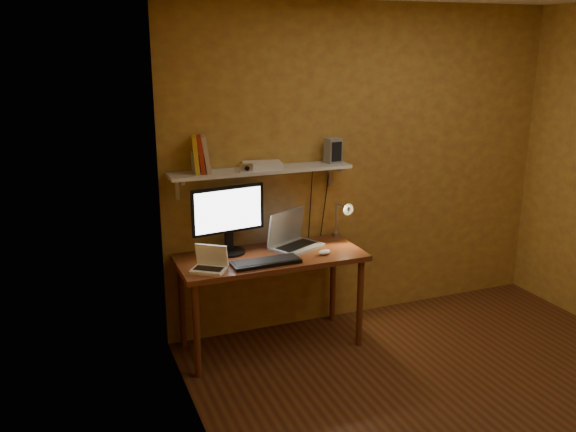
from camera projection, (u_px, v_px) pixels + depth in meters
name	position (u px, v px, depth m)	size (l,w,h in m)	color
room	(495.00, 215.00, 3.60)	(3.44, 3.24, 2.64)	#553116
desk	(271.00, 266.00, 4.59)	(1.40, 0.60, 0.75)	#5F2916
wall_shelf	(261.00, 171.00, 4.57)	(1.40, 0.25, 0.21)	silver
monitor	(228.00, 216.00, 4.53)	(0.57, 0.27, 0.52)	black
laptop	(292.00, 237.00, 4.74)	(0.46, 0.41, 0.28)	gray
netbook	(210.00, 263.00, 4.25)	(0.29, 0.27, 0.18)	white
keyboard	(266.00, 262.00, 4.38)	(0.50, 0.17, 0.03)	black
mouse	(325.00, 252.00, 4.57)	(0.10, 0.06, 0.04)	white
desk_lamp	(343.00, 215.00, 4.85)	(0.09, 0.23, 0.38)	silver
speaker_left	(199.00, 163.00, 4.36)	(0.09, 0.09, 0.16)	gray
speaker_right	(333.00, 151.00, 4.76)	(0.11, 0.11, 0.19)	gray
books	(201.00, 154.00, 4.39)	(0.17, 0.19, 0.27)	gold
shelf_camera	(246.00, 168.00, 4.44)	(0.10, 0.05, 0.06)	silver
router	(262.00, 165.00, 4.56)	(0.28, 0.19, 0.05)	white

